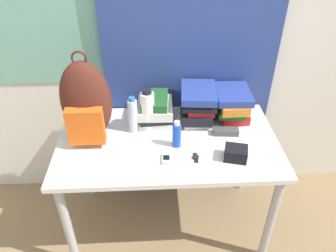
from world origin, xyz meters
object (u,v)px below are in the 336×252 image
water_bottle (133,115)px  sunglasses_case (226,132)px  backpack (86,103)px  sports_bottle (148,111)px  book_stack_left (155,109)px  sunscreen_bottle (177,135)px  book_stack_center (198,104)px  book_stack_right (232,104)px  camera_pouch (236,153)px  cell_phone (166,159)px  wristwatch (196,157)px

water_bottle → sunglasses_case: water_bottle is taller
backpack → water_bottle: backpack is taller
sports_bottle → book_stack_left: bearing=61.3°
water_bottle → sunscreen_bottle: 0.29m
book_stack_center → book_stack_right: (0.21, 0.01, -0.01)m
book_stack_right → sunglasses_case: size_ratio=1.81×
book_stack_right → sports_bottle: sports_bottle is taller
water_bottle → sunscreen_bottle: water_bottle is taller
book_stack_right → camera_pouch: (-0.05, -0.39, -0.07)m
book_stack_right → camera_pouch: size_ratio=1.99×
backpack → book_stack_center: (0.64, 0.15, -0.12)m
cell_phone → water_bottle: bearing=123.5°
backpack → book_stack_left: (0.38, 0.15, -0.15)m
backpack → book_stack_center: bearing=13.2°
book_stack_right → wristwatch: (-0.27, -0.38, -0.10)m
water_bottle → book_stack_left: bearing=38.1°
book_stack_right → sunscreen_bottle: size_ratio=1.68×
book_stack_right → wristwatch: size_ratio=3.51×
backpack → book_stack_right: 0.88m
camera_pouch → wristwatch: (-0.21, 0.01, -0.03)m
sunglasses_case → sports_bottle: bearing=169.8°
book_stack_center → wristwatch: 0.39m
book_stack_center → cell_phone: (-0.21, -0.38, -0.10)m
camera_pouch → wristwatch: size_ratio=1.76×
book_stack_left → cell_phone: size_ratio=3.20×
sports_bottle → sunscreen_bottle: 0.24m
book_stack_right → water_bottle: water_bottle is taller
water_bottle → camera_pouch: (0.55, -0.28, -0.07)m
cell_phone → camera_pouch: bearing=-1.0°
sunscreen_bottle → camera_pouch: 0.34m
sports_bottle → book_stack_right: bearing=9.7°
cell_phone → camera_pouch: size_ratio=0.62×
book_stack_right → sunscreen_bottle: bearing=-143.7°
book_stack_left → camera_pouch: book_stack_left is taller
water_bottle → cell_phone: water_bottle is taller
wristwatch → book_stack_center: bearing=82.2°
water_bottle → sunscreen_bottle: size_ratio=1.40×
sunglasses_case → book_stack_right: bearing=70.0°
backpack → sunscreen_bottle: 0.53m
backpack → sports_bottle: bearing=11.2°
book_stack_left → book_stack_right: book_stack_right is taller
book_stack_center → book_stack_right: bearing=1.4°
sunscreen_bottle → camera_pouch: sunscreen_bottle is taller
book_stack_left → water_bottle: bearing=-141.9°
cell_phone → sunglasses_case: 0.42m
backpack → sunscreen_bottle: bearing=-12.6°
book_stack_left → camera_pouch: bearing=-42.2°
backpack → water_bottle: size_ratio=2.29×
backpack → wristwatch: bearing=-20.7°
camera_pouch → book_stack_center: bearing=112.6°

